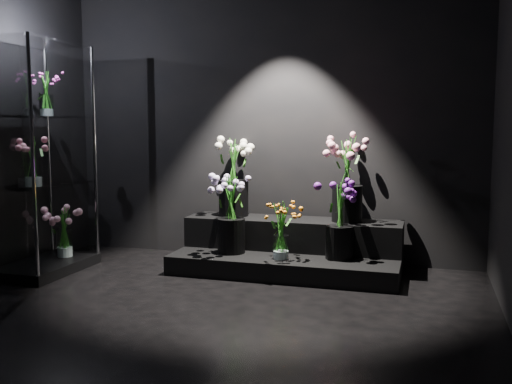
% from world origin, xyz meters
% --- Properties ---
extents(floor, '(4.00, 4.00, 0.00)m').
position_xyz_m(floor, '(0.00, 0.00, 0.00)').
color(floor, black).
rests_on(floor, ground).
extents(wall_back, '(4.00, 0.00, 4.00)m').
position_xyz_m(wall_back, '(0.00, 2.00, 1.40)').
color(wall_back, black).
rests_on(wall_back, floor).
extents(display_riser, '(1.96, 0.87, 0.43)m').
position_xyz_m(display_riser, '(0.31, 1.61, 0.18)').
color(display_riser, black).
rests_on(display_riser, floor).
extents(display_case, '(0.54, 0.90, 1.98)m').
position_xyz_m(display_case, '(-1.71, 0.89, 0.99)').
color(display_case, black).
rests_on(display_case, floor).
extents(bouquet_orange_bells, '(0.30, 0.30, 0.48)m').
position_xyz_m(bouquet_orange_bells, '(0.32, 1.28, 0.41)').
color(bouquet_orange_bells, white).
rests_on(bouquet_orange_bells, display_riser).
extents(bouquet_lilac, '(0.45, 0.45, 0.69)m').
position_xyz_m(bouquet_lilac, '(-0.16, 1.39, 0.56)').
color(bouquet_lilac, black).
rests_on(bouquet_lilac, display_riser).
extents(bouquet_purple, '(0.37, 0.37, 0.65)m').
position_xyz_m(bouquet_purple, '(0.78, 1.44, 0.51)').
color(bouquet_purple, black).
rests_on(bouquet_purple, display_riser).
extents(bouquet_cream_roses, '(0.50, 0.50, 0.72)m').
position_xyz_m(bouquet_cream_roses, '(-0.27, 1.76, 0.85)').
color(bouquet_cream_roses, black).
rests_on(bouquet_cream_roses, display_riser).
extents(bouquet_pink_roses, '(0.43, 0.43, 0.74)m').
position_xyz_m(bouquet_pink_roses, '(0.80, 1.74, 0.84)').
color(bouquet_pink_roses, black).
rests_on(bouquet_pink_roses, display_riser).
extents(bouquet_case_pink, '(0.37, 0.37, 0.42)m').
position_xyz_m(bouquet_case_pink, '(-1.66, 0.70, 0.99)').
color(bouquet_case_pink, white).
rests_on(bouquet_case_pink, display_case).
extents(bouquet_case_magenta, '(0.24, 0.24, 0.38)m').
position_xyz_m(bouquet_case_magenta, '(-1.74, 1.02, 1.56)').
color(bouquet_case_magenta, white).
rests_on(bouquet_case_magenta, display_case).
extents(bouquet_case_base_pink, '(0.33, 0.33, 0.45)m').
position_xyz_m(bouquet_case_base_pink, '(-1.67, 1.10, 0.33)').
color(bouquet_case_base_pink, white).
rests_on(bouquet_case_base_pink, display_case).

